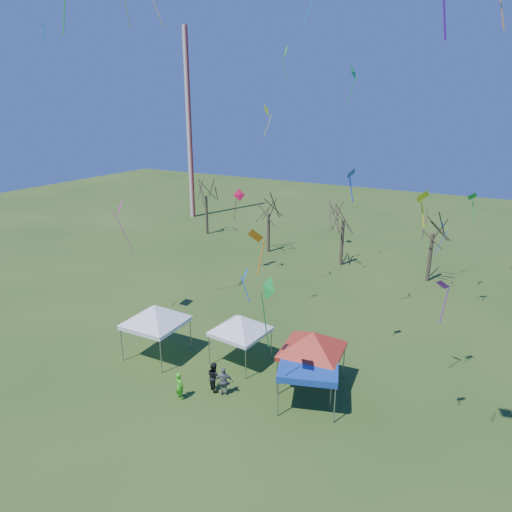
{
  "coord_description": "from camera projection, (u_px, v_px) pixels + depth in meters",
  "views": [
    {
      "loc": [
        11.37,
        -17.64,
        15.37
      ],
      "look_at": [
        -0.19,
        3.0,
        7.49
      ],
      "focal_mm": 32.0,
      "sensor_mm": 36.0,
      "label": 1
    }
  ],
  "objects": [
    {
      "name": "tree_2",
      "position": [
        344.0,
        203.0,
        44.02
      ],
      "size": [
        3.71,
        3.71,
        8.18
      ],
      "color": "#3D2D21",
      "rests_on": "ground"
    },
    {
      "name": "radio_mast",
      "position": [
        189.0,
        127.0,
        61.91
      ],
      "size": [
        0.7,
        0.7,
        25.0
      ],
      "primitive_type": "cylinder",
      "color": "silver",
      "rests_on": "ground"
    },
    {
      "name": "person_grey",
      "position": [
        224.0,
        381.0,
        25.16
      ],
      "size": [
        1.07,
        0.83,
        1.69
      ],
      "primitive_type": "imported",
      "rotation": [
        0.0,
        0.0,
        3.63
      ],
      "color": "slate",
      "rests_on": "ground"
    },
    {
      "name": "kite_20",
      "position": [
        43.0,
        26.0,
        28.66
      ],
      "size": [
        0.57,
        0.49,
        1.14
      ],
      "rotation": [
        0.0,
        0.0,
        2.62
      ],
      "color": "#0DCEC9",
      "rests_on": "ground"
    },
    {
      "name": "kite_2",
      "position": [
        285.0,
        52.0,
        40.45
      ],
      "size": [
        1.02,
        1.19,
        2.88
      ],
      "rotation": [
        0.0,
        0.0,
        5.33
      ],
      "color": "green",
      "rests_on": "ground"
    },
    {
      "name": "tent_white_mid",
      "position": [
        240.0,
        319.0,
        27.75
      ],
      "size": [
        4.18,
        4.18,
        3.7
      ],
      "rotation": [
        0.0,
        0.0,
        -0.09
      ],
      "color": "gray",
      "rests_on": "ground"
    },
    {
      "name": "kite_25",
      "position": [
        422.0,
        197.0,
        16.86
      ],
      "size": [
        0.69,
        0.81,
        1.53
      ],
      "rotation": [
        0.0,
        0.0,
        4.26
      ],
      "color": "yellow",
      "rests_on": "ground"
    },
    {
      "name": "kite_5",
      "position": [
        267.0,
        289.0,
        20.29
      ],
      "size": [
        1.13,
        0.91,
        3.68
      ],
      "rotation": [
        0.0,
        0.0,
        5.71
      ],
      "color": "green",
      "rests_on": "ground"
    },
    {
      "name": "kite_14",
      "position": [
        120.0,
        207.0,
        31.44
      ],
      "size": [
        1.52,
        1.59,
        4.01
      ],
      "rotation": [
        0.0,
        0.0,
        5.43
      ],
      "color": "#CA2D84",
      "rests_on": "ground"
    },
    {
      "name": "tree_1",
      "position": [
        269.0,
        200.0,
        48.3
      ],
      "size": [
        3.42,
        3.42,
        7.54
      ],
      "color": "#3D2D21",
      "rests_on": "ground"
    },
    {
      "name": "tent_white_west",
      "position": [
        155.0,
        308.0,
        28.38
      ],
      "size": [
        4.64,
        4.64,
        4.09
      ],
      "rotation": [
        0.0,
        0.0,
        0.03
      ],
      "color": "gray",
      "rests_on": "ground"
    },
    {
      "name": "kite_18",
      "position": [
        351.0,
        174.0,
        24.45
      ],
      "size": [
        0.62,
        0.82,
        1.89
      ],
      "rotation": [
        0.0,
        0.0,
        4.49
      ],
      "color": "blue",
      "rests_on": "ground"
    },
    {
      "name": "person_dark",
      "position": [
        214.0,
        376.0,
        25.6
      ],
      "size": [
        1.05,
        0.98,
        1.71
      ],
      "primitive_type": "imported",
      "rotation": [
        0.0,
        0.0,
        2.6
      ],
      "color": "black",
      "rests_on": "ground"
    },
    {
      "name": "kite_1",
      "position": [
        245.0,
        275.0,
        21.96
      ],
      "size": [
        0.72,
        0.94,
        1.97
      ],
      "rotation": [
        0.0,
        0.0,
        5.18
      ],
      "color": "blue",
      "rests_on": "ground"
    },
    {
      "name": "kite_19",
      "position": [
        472.0,
        197.0,
        32.19
      ],
      "size": [
        0.99,
        0.97,
        2.2
      ],
      "rotation": [
        0.0,
        0.0,
        3.87
      ],
      "color": "green",
      "rests_on": "ground"
    },
    {
      "name": "kite_24",
      "position": [
        354.0,
        73.0,
        27.11
      ],
      "size": [
        0.53,
        0.89,
        2.34
      ],
      "rotation": [
        0.0,
        0.0,
        1.57
      ],
      "color": "green",
      "rests_on": "ground"
    },
    {
      "name": "kite_13",
      "position": [
        239.0,
        195.0,
        41.54
      ],
      "size": [
        1.13,
        1.17,
        2.96
      ],
      "rotation": [
        0.0,
        0.0,
        0.85
      ],
      "color": "#E81542",
      "rests_on": "ground"
    },
    {
      "name": "ground",
      "position": [
        232.0,
        403.0,
        24.74
      ],
      "size": [
        140.0,
        140.0,
        0.0
      ],
      "primitive_type": "plane",
      "color": "#2A4B18",
      "rests_on": "ground"
    },
    {
      "name": "kite_11",
      "position": [
        267.0,
        110.0,
        33.75
      ],
      "size": [
        1.1,
        1.14,
        2.48
      ],
      "rotation": [
        0.0,
        0.0,
        2.32
      ],
      "color": "#DBF119",
      "rests_on": "ground"
    },
    {
      "name": "person_green",
      "position": [
        179.0,
        386.0,
        24.83
      ],
      "size": [
        0.66,
        0.51,
        1.61
      ],
      "primitive_type": "imported",
      "rotation": [
        0.0,
        0.0,
        2.91
      ],
      "color": "#40CE21",
      "rests_on": "ground"
    },
    {
      "name": "kite_17",
      "position": [
        443.0,
        286.0,
        25.03
      ],
      "size": [
        1.0,
        0.86,
        2.55
      ],
      "rotation": [
        0.0,
        0.0,
        2.77
      ],
      "color": "purple",
      "rests_on": "ground"
    },
    {
      "name": "tent_blue",
      "position": [
        309.0,
        367.0,
        24.05
      ],
      "size": [
        3.9,
        3.9,
        2.42
      ],
      "rotation": [
        0.0,
        0.0,
        0.33
      ],
      "color": "gray",
      "rests_on": "ground"
    },
    {
      "name": "kite_27",
      "position": [
        256.0,
        236.0,
        23.54
      ],
      "size": [
        1.09,
        0.75,
        2.5
      ],
      "rotation": [
        0.0,
        0.0,
        3.02
      ],
      "color": "orange",
      "rests_on": "ground"
    },
    {
      "name": "kite_22",
      "position": [
        443.0,
        226.0,
        37.35
      ],
      "size": [
        0.91,
        0.98,
        2.94
      ],
      "rotation": [
        0.0,
        0.0,
        1.75
      ],
      "color": "blue",
      "rests_on": "ground"
    },
    {
      "name": "tree_3",
      "position": [
        435.0,
        216.0,
        39.92
      ],
      "size": [
        3.59,
        3.59,
        7.91
      ],
      "color": "#3D2D21",
      "rests_on": "ground"
    },
    {
      "name": "tree_0",
      "position": [
        206.0,
        182.0,
        55.02
      ],
      "size": [
        3.83,
        3.83,
        8.44
      ],
      "color": "#3D2D21",
      "rests_on": "ground"
    },
    {
      "name": "tent_red",
      "position": [
        313.0,
        336.0,
        25.13
      ],
      "size": [
        4.55,
        4.55,
        4.04
      ],
      "rotation": [
        0.0,
        0.0,
        0.11
      ],
      "color": "gray",
      "rests_on": "ground"
    }
  ]
}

